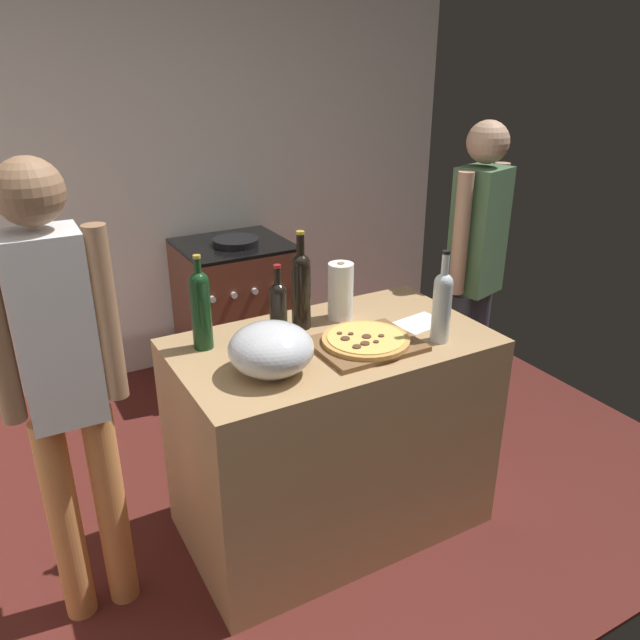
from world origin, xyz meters
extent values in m
cube|color=#511E19|center=(0.00, 1.30, -0.01)|extent=(4.15, 3.20, 0.02)
cube|color=beige|center=(0.00, 2.65, 1.30)|extent=(4.15, 0.10, 2.60)
cube|color=tan|center=(0.13, 0.73, 0.45)|extent=(1.27, 0.73, 0.90)
cube|color=brown|center=(0.21, 0.61, 0.91)|extent=(0.40, 0.32, 0.02)
cylinder|color=tan|center=(0.21, 0.61, 0.93)|extent=(0.34, 0.34, 0.02)
cylinder|color=#EAC660|center=(0.21, 0.61, 0.94)|extent=(0.30, 0.30, 0.00)
cylinder|color=brown|center=(0.27, 0.58, 0.95)|extent=(0.02, 0.02, 0.01)
cylinder|color=brown|center=(0.17, 0.56, 0.95)|extent=(0.03, 0.03, 0.01)
cylinder|color=brown|center=(0.21, 0.61, 0.95)|extent=(0.04, 0.04, 0.01)
cylinder|color=brown|center=(0.13, 0.63, 0.95)|extent=(0.04, 0.04, 0.01)
cylinder|color=brown|center=(0.13, 0.55, 0.95)|extent=(0.03, 0.03, 0.01)
cylinder|color=brown|center=(0.17, 0.66, 0.95)|extent=(0.02, 0.02, 0.01)
cylinder|color=brown|center=(0.14, 0.68, 0.95)|extent=(0.02, 0.02, 0.01)
cylinder|color=brown|center=(0.22, 0.55, 0.95)|extent=(0.02, 0.02, 0.01)
cylinder|color=#B2B2B7|center=(-0.20, 0.60, 0.91)|extent=(0.13, 0.13, 0.01)
ellipsoid|color=silver|center=(-0.20, 0.60, 1.00)|extent=(0.31, 0.31, 0.18)
cylinder|color=white|center=(0.27, 0.90, 1.02)|extent=(0.11, 0.11, 0.25)
cylinder|color=#997551|center=(0.27, 0.90, 1.03)|extent=(0.03, 0.03, 0.25)
cylinder|color=black|center=(0.08, 0.90, 1.04)|extent=(0.08, 0.08, 0.28)
sphere|color=black|center=(0.08, 0.90, 1.18)|extent=(0.08, 0.08, 0.08)
cylinder|color=black|center=(0.08, 0.90, 1.25)|extent=(0.03, 0.03, 0.10)
cylinder|color=gold|center=(0.08, 0.90, 1.31)|extent=(0.03, 0.03, 0.01)
cylinder|color=silver|center=(0.50, 0.51, 1.02)|extent=(0.07, 0.07, 0.24)
sphere|color=silver|center=(0.50, 0.51, 1.15)|extent=(0.07, 0.07, 0.07)
cylinder|color=silver|center=(0.50, 0.51, 1.22)|extent=(0.03, 0.03, 0.09)
cylinder|color=black|center=(0.50, 0.51, 1.27)|extent=(0.03, 0.03, 0.01)
cylinder|color=black|center=(-0.08, 0.79, 1.01)|extent=(0.07, 0.07, 0.22)
sphere|color=black|center=(-0.08, 0.79, 1.13)|extent=(0.07, 0.07, 0.07)
cylinder|color=black|center=(-0.08, 0.79, 1.18)|extent=(0.03, 0.03, 0.07)
cylinder|color=maroon|center=(-0.08, 0.79, 1.23)|extent=(0.03, 0.03, 0.01)
cylinder|color=#143819|center=(-0.34, 0.91, 1.04)|extent=(0.08, 0.08, 0.27)
sphere|color=#143819|center=(-0.34, 0.91, 1.17)|extent=(0.08, 0.08, 0.08)
cylinder|color=#143819|center=(-0.34, 0.91, 1.23)|extent=(0.03, 0.03, 0.07)
cylinder|color=gold|center=(-0.34, 0.91, 1.27)|extent=(0.03, 0.03, 0.01)
cube|color=white|center=(0.54, 0.69, 0.90)|extent=(0.23, 0.18, 0.00)
cube|color=brown|center=(0.32, 2.25, 0.43)|extent=(0.65, 0.60, 0.86)
cube|color=black|center=(0.32, 2.25, 0.87)|extent=(0.65, 0.60, 0.02)
cylinder|color=silver|center=(0.06, 1.94, 0.67)|extent=(0.04, 0.02, 0.04)
cylinder|color=silver|center=(0.19, 1.94, 0.67)|extent=(0.04, 0.02, 0.04)
cylinder|color=silver|center=(0.32, 1.94, 0.67)|extent=(0.04, 0.02, 0.04)
cylinder|color=silver|center=(0.45, 1.94, 0.67)|extent=(0.04, 0.02, 0.04)
cylinder|color=silver|center=(0.58, 1.94, 0.67)|extent=(0.04, 0.02, 0.04)
cylinder|color=black|center=(0.32, 2.20, 0.90)|extent=(0.27, 0.27, 0.04)
cylinder|color=#D88C4C|center=(-0.96, 0.75, 0.42)|extent=(0.11, 0.11, 0.84)
cylinder|color=#D88C4C|center=(-0.80, 0.75, 0.42)|extent=(0.11, 0.11, 0.84)
cube|color=silver|center=(-0.88, 0.75, 1.16)|extent=(0.24, 0.21, 0.63)
cylinder|color=#936B4C|center=(-0.71, 0.75, 1.18)|extent=(0.08, 0.08, 0.60)
sphere|color=#936B4C|center=(-0.88, 0.75, 1.60)|extent=(0.20, 0.20, 0.20)
cylinder|color=#383D4C|center=(1.23, 1.04, 0.42)|extent=(0.11, 0.11, 0.83)
cylinder|color=#383D4C|center=(1.05, 0.99, 0.42)|extent=(0.11, 0.11, 0.83)
cube|color=#4C724C|center=(1.14, 1.02, 1.14)|extent=(0.28, 0.26, 0.62)
cylinder|color=tan|center=(1.29, 1.06, 1.16)|extent=(0.08, 0.08, 0.59)
cylinder|color=tan|center=(0.98, 0.97, 1.16)|extent=(0.08, 0.08, 0.59)
sphere|color=tan|center=(1.14, 1.02, 1.57)|extent=(0.20, 0.20, 0.20)
camera|label=1|loc=(-1.03, -1.23, 1.98)|focal=35.35mm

